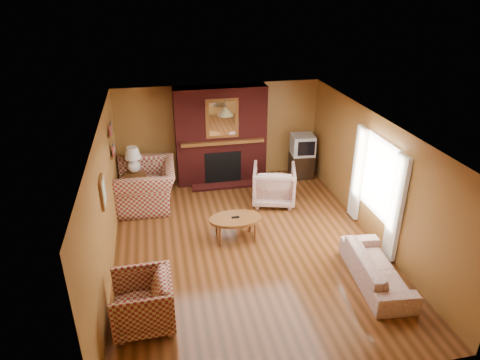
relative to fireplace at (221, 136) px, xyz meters
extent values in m
plane|color=#43240E|center=(0.00, -2.98, -1.18)|extent=(6.50, 6.50, 0.00)
plane|color=silver|center=(0.00, -2.98, 1.22)|extent=(6.50, 6.50, 0.00)
plane|color=olive|center=(0.00, 0.27, 0.02)|extent=(6.50, 0.00, 6.50)
plane|color=olive|center=(0.00, -6.23, 0.02)|extent=(6.50, 0.00, 6.50)
plane|color=olive|center=(-2.50, -2.98, 0.02)|extent=(0.00, 6.50, 6.50)
plane|color=olive|center=(2.50, -2.98, 0.02)|extent=(0.00, 6.50, 6.50)
cube|color=#4A1110|center=(0.00, 0.02, 0.02)|extent=(2.20, 0.50, 2.40)
cube|color=black|center=(0.00, -0.21, -0.73)|extent=(0.90, 0.06, 0.80)
cube|color=#4A1110|center=(0.00, -0.38, -1.15)|extent=(1.60, 0.35, 0.06)
cube|color=brown|center=(0.00, -0.25, -0.06)|extent=(2.00, 0.18, 0.08)
cube|color=brown|center=(0.00, -0.22, 0.52)|extent=(0.78, 0.05, 0.95)
cube|color=white|center=(0.00, -0.25, 0.52)|extent=(0.62, 0.02, 0.80)
cube|color=beige|center=(2.44, -3.93, -0.13)|extent=(0.08, 0.35, 2.00)
cube|color=beige|center=(2.44, -2.43, -0.13)|extent=(0.08, 0.35, 2.00)
cube|color=white|center=(2.48, -3.18, 0.12)|extent=(0.03, 1.10, 1.50)
cube|color=brown|center=(-2.47, -1.08, 0.17)|extent=(0.06, 0.55, 0.04)
cube|color=brown|center=(-2.47, -1.08, 0.62)|extent=(0.06, 0.55, 0.04)
cube|color=brown|center=(-2.47, -3.28, 0.37)|extent=(0.04, 0.40, 0.50)
cube|color=beige|center=(-2.44, -3.28, 0.37)|extent=(0.01, 0.32, 0.42)
cylinder|color=black|center=(0.00, -0.68, 1.04)|extent=(0.01, 0.01, 0.35)
cone|color=#AE7345|center=(0.00, -0.68, 0.82)|extent=(0.36, 0.36, 0.18)
imported|color=maroon|center=(-1.85, -0.93, -0.71)|extent=(1.32, 1.50, 0.95)
imported|color=maroon|center=(-1.95, -4.71, -0.78)|extent=(0.91, 0.89, 0.81)
imported|color=beige|center=(1.90, -4.50, -0.92)|extent=(0.86, 1.83, 0.52)
imported|color=beige|center=(0.97, -1.39, -0.75)|extent=(1.15, 1.17, 0.87)
ellipsoid|color=brown|center=(-0.18, -2.73, -0.73)|extent=(1.02, 0.63, 0.06)
cube|color=black|center=(-0.18, -2.73, -0.69)|extent=(0.15, 0.05, 0.02)
cylinder|color=brown|center=(0.17, -2.52, -0.97)|extent=(0.05, 0.05, 0.42)
cylinder|color=brown|center=(-0.52, -2.52, -0.97)|extent=(0.05, 0.05, 0.42)
cylinder|color=brown|center=(0.17, -2.93, -0.97)|extent=(0.05, 0.05, 0.42)
cylinder|color=brown|center=(-0.52, -2.93, -0.97)|extent=(0.05, 0.05, 0.42)
cube|color=brown|center=(-2.10, -0.53, -0.86)|extent=(0.53, 0.53, 0.64)
sphere|color=white|center=(-2.10, -0.53, -0.39)|extent=(0.30, 0.30, 0.30)
cylinder|color=black|center=(-2.10, -0.53, -0.22)|extent=(0.03, 0.03, 0.09)
cone|color=white|center=(-2.10, -0.53, -0.05)|extent=(0.37, 0.37, 0.26)
cube|color=black|center=(2.05, -0.18, -0.87)|extent=(0.60, 0.55, 0.62)
cube|color=#A0A3A8|center=(2.05, -0.18, -0.31)|extent=(0.60, 0.58, 0.51)
cube|color=black|center=(2.05, -0.46, -0.31)|extent=(0.43, 0.06, 0.36)
camera|label=1|loc=(-1.53, -9.75, 3.51)|focal=32.00mm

